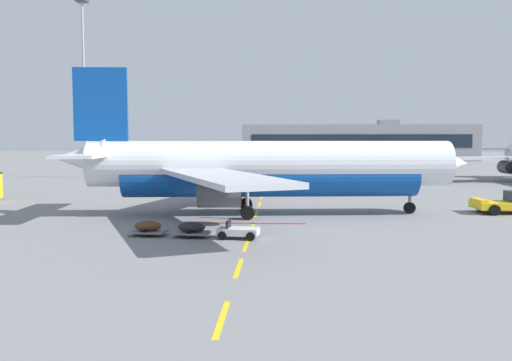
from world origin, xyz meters
TOP-DOWN VIEW (x-y plane):
  - ground at (40.00, 40.00)m, footprint 400.00×400.00m
  - apron_paint_markings at (18.00, 37.04)m, footprint 8.00×94.88m
  - airliner_foreground at (18.62, 26.72)m, footprint 34.82×34.51m
  - fuel_service_truck at (10.83, 47.34)m, footprint 7.36×3.90m
  - baggage_train at (14.32, 16.26)m, footprint 8.71×2.48m
  - apron_light_mast_near at (-11.90, 67.71)m, footprint 1.80×1.80m
  - terminal_satellite at (42.43, 144.84)m, footprint 66.83×24.96m

SIDE VIEW (x-z plane):
  - ground at x=40.00m, z-range 0.00..0.00m
  - apron_paint_markings at x=18.00m, z-range 0.00..0.01m
  - baggage_train at x=14.32m, z-range -0.05..1.09m
  - fuel_service_truck at x=10.83m, z-range 0.08..3.22m
  - airliner_foreground at x=18.62m, z-range -2.15..10.05m
  - terminal_satellite at x=42.43m, z-range -0.78..11.14m
  - apron_light_mast_near at x=-11.90m, z-range 3.20..31.89m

